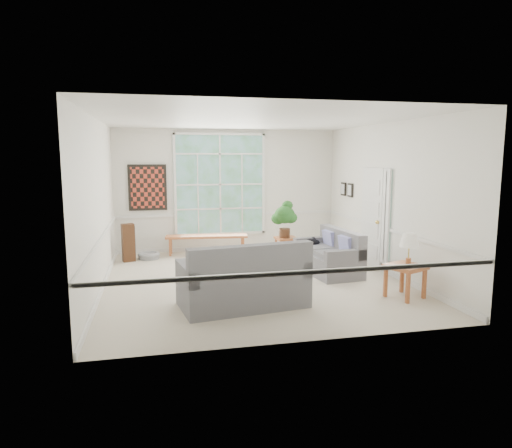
% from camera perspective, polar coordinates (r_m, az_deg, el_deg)
% --- Properties ---
extents(floor, '(5.50, 6.00, 0.01)m').
position_cam_1_polar(floor, '(8.76, -0.36, -7.05)').
color(floor, beige).
rests_on(floor, ground).
extents(ceiling, '(5.50, 6.00, 0.02)m').
position_cam_1_polar(ceiling, '(8.47, -0.38, 12.94)').
color(ceiling, white).
rests_on(ceiling, ground).
extents(wall_back, '(5.50, 0.02, 3.00)m').
position_cam_1_polar(wall_back, '(11.42, -3.53, 4.23)').
color(wall_back, white).
rests_on(wall_back, ground).
extents(wall_front, '(5.50, 0.02, 3.00)m').
position_cam_1_polar(wall_front, '(5.61, 6.07, -0.15)').
color(wall_front, white).
rests_on(wall_front, ground).
extents(wall_left, '(0.02, 6.00, 3.00)m').
position_cam_1_polar(wall_left, '(8.36, -19.16, 2.24)').
color(wall_left, white).
rests_on(wall_left, ground).
extents(wall_right, '(0.02, 6.00, 3.00)m').
position_cam_1_polar(wall_right, '(9.45, 16.19, 3.03)').
color(wall_right, white).
rests_on(wall_right, ground).
extents(window_back, '(2.30, 0.08, 2.40)m').
position_cam_1_polar(window_back, '(11.35, -4.51, 4.95)').
color(window_back, white).
rests_on(window_back, wall_back).
extents(entry_door, '(0.08, 0.90, 2.10)m').
position_cam_1_polar(entry_door, '(10.01, 14.25, 0.80)').
color(entry_door, white).
rests_on(entry_door, floor).
extents(door_sidelight, '(0.08, 0.26, 1.90)m').
position_cam_1_polar(door_sidelight, '(9.44, 15.98, 0.90)').
color(door_sidelight, white).
rests_on(door_sidelight, wall_right).
extents(wall_art, '(0.90, 0.06, 1.10)m').
position_cam_1_polar(wall_art, '(11.23, -13.40, 4.45)').
color(wall_art, maroon).
rests_on(wall_art, wall_back).
extents(wall_frame_near, '(0.04, 0.26, 0.32)m').
position_cam_1_polar(wall_frame_near, '(10.99, 11.65, 4.17)').
color(wall_frame_near, black).
rests_on(wall_frame_near, wall_right).
extents(wall_frame_far, '(0.04, 0.26, 0.32)m').
position_cam_1_polar(wall_frame_far, '(11.36, 10.83, 4.32)').
color(wall_frame_far, black).
rests_on(wall_frame_far, wall_right).
extents(loveseat_right, '(0.99, 1.69, 0.87)m').
position_cam_1_polar(loveseat_right, '(9.33, 8.94, -3.41)').
color(loveseat_right, slate).
rests_on(loveseat_right, floor).
extents(loveseat_front, '(2.06, 1.28, 1.05)m').
position_cam_1_polar(loveseat_front, '(7.18, -1.66, -6.17)').
color(loveseat_front, slate).
rests_on(loveseat_front, floor).
extents(coffee_table, '(1.13, 0.64, 0.42)m').
position_cam_1_polar(coffee_table, '(9.15, -0.80, -5.01)').
color(coffee_table, '#AD5C31').
rests_on(coffee_table, floor).
extents(pewter_bowl, '(0.38, 0.38, 0.08)m').
position_cam_1_polar(pewter_bowl, '(9.16, -0.41, -3.40)').
color(pewter_bowl, '#95949A').
rests_on(pewter_bowl, coffee_table).
extents(window_bench, '(1.98, 0.59, 0.45)m').
position_cam_1_polar(window_bench, '(11.07, -6.16, -2.60)').
color(window_bench, '#AD5C31').
rests_on(window_bench, floor).
extents(end_table, '(0.51, 0.51, 0.47)m').
position_cam_1_polar(end_table, '(10.68, 3.80, -2.92)').
color(end_table, '#AD5C31').
rests_on(end_table, floor).
extents(houseplant, '(0.61, 0.61, 0.87)m').
position_cam_1_polar(houseplant, '(10.53, 3.60, 0.62)').
color(houseplant, '#235A20').
rests_on(houseplant, end_table).
extents(side_table, '(0.72, 0.72, 0.56)m').
position_cam_1_polar(side_table, '(8.03, 18.11, -6.82)').
color(side_table, '#AD5C31').
rests_on(side_table, floor).
extents(table_lamp, '(0.44, 0.44, 0.54)m').
position_cam_1_polar(table_lamp, '(7.89, 18.57, -3.01)').
color(table_lamp, white).
rests_on(table_lamp, side_table).
extents(pet_bed, '(0.60, 0.60, 0.14)m').
position_cam_1_polar(pet_bed, '(10.81, -13.24, -3.87)').
color(pet_bed, gray).
rests_on(pet_bed, floor).
extents(floor_speaker, '(0.31, 0.27, 0.85)m').
position_cam_1_polar(floor_speaker, '(10.60, -15.68, -2.26)').
color(floor_speaker, '#442716').
rests_on(floor_speaker, floor).
extents(cat, '(0.40, 0.31, 0.17)m').
position_cam_1_polar(cat, '(9.77, 6.94, -2.26)').
color(cat, black).
rests_on(cat, loveseat_right).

